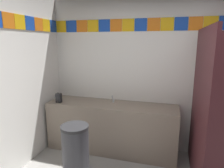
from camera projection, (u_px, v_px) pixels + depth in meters
wall_back at (158, 75)px, 3.34m from camera, size 3.70×0.09×2.59m
vanity_counter at (112, 127)px, 3.42m from camera, size 2.17×0.56×0.83m
faucet_center at (113, 100)px, 3.41m from camera, size 0.04×0.10×0.14m
soap_dispenser at (59, 98)px, 3.41m from camera, size 0.09×0.09×0.16m
stall_divider at (218, 116)px, 2.28m from camera, size 0.92×1.37×2.02m
trash_bin at (76, 151)px, 2.76m from camera, size 0.38×0.38×0.74m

